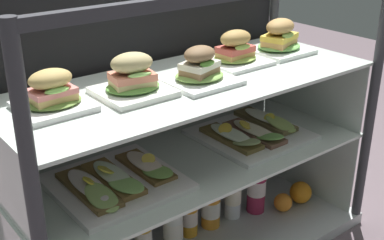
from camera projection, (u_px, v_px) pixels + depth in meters
name	position (u px, v px, depth m)	size (l,w,h in m)	color
case_frame	(166.00, 104.00, 1.63)	(1.20, 0.50, 0.92)	#333338
riser_lower_tier	(192.00, 203.00, 1.65)	(1.13, 0.43, 0.31)	silver
shelf_lower_glass	(192.00, 159.00, 1.59)	(1.15, 0.45, 0.01)	silver
riser_upper_tier	(192.00, 122.00, 1.54)	(1.13, 0.43, 0.25)	silver
shelf_upper_glass	(192.00, 81.00, 1.49)	(1.15, 0.45, 0.01)	silver
plated_roll_sandwich_right_of_center	(52.00, 95.00, 1.26)	(0.17, 0.17, 0.10)	white
plated_roll_sandwich_near_right_corner	(133.00, 80.00, 1.35)	(0.19, 0.19, 0.12)	white
plated_roll_sandwich_near_left_corner	(199.00, 70.00, 1.44)	(0.19, 0.19, 0.11)	white
plated_roll_sandwich_mid_left	(235.00, 52.00, 1.62)	(0.19, 0.19, 0.11)	white
plated_roll_sandwich_far_left	(279.00, 40.00, 1.73)	(0.19, 0.19, 0.12)	white
open_sandwich_tray_far_left	(116.00, 180.00, 1.42)	(0.34, 0.33, 0.06)	white
open_sandwich_tray_near_left_corner	(252.00, 132.00, 1.72)	(0.34, 0.33, 0.06)	white
juice_bottle_back_center	(143.00, 231.00, 1.60)	(0.06, 0.06, 0.26)	gold
juice_bottle_front_middle	(173.00, 224.00, 1.64)	(0.07, 0.07, 0.25)	white
juice_bottle_front_left_end	(189.00, 213.00, 1.72)	(0.06, 0.06, 0.21)	orange
juice_bottle_back_right	(211.00, 202.00, 1.76)	(0.07, 0.07, 0.24)	orange
juice_bottle_front_second	(233.00, 192.00, 1.82)	(0.06, 0.06, 0.23)	silver
juice_bottle_back_left	(257.00, 186.00, 1.85)	(0.07, 0.07, 0.24)	#9F2447
orange_fruit_beside_bottles	(301.00, 192.00, 1.92)	(0.08, 0.08, 0.08)	orange
orange_fruit_near_left_post	(283.00, 202.00, 1.87)	(0.07, 0.07, 0.07)	orange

